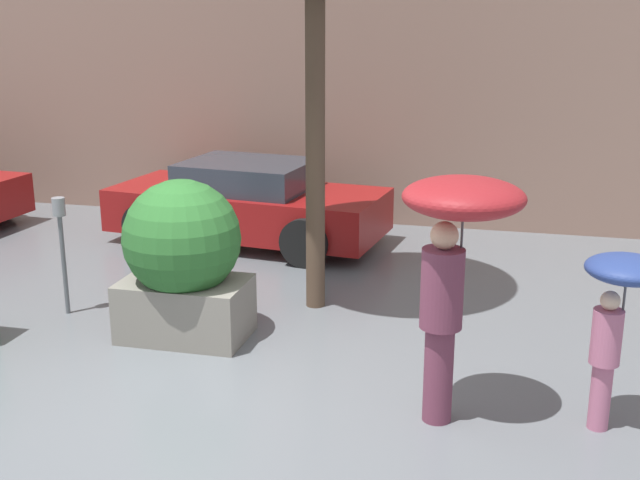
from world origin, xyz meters
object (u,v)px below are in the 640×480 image
at_px(person_adult, 456,236).
at_px(parking_meter, 61,231).
at_px(planter_box, 183,258).
at_px(parked_car_near, 248,204).
at_px(person_child, 619,299).

bearing_deg(person_adult, parking_meter, 128.46).
height_order(person_adult, parking_meter, person_adult).
xyz_separation_m(person_adult, parking_meter, (-4.36, 1.41, -0.62)).
height_order(planter_box, parked_car_near, planter_box).
bearing_deg(planter_box, parked_car_near, 98.33).
bearing_deg(person_child, planter_box, 151.91).
bearing_deg(parked_car_near, person_adult, -137.87).
xyz_separation_m(person_child, parking_meter, (-5.62, 1.28, -0.16)).
distance_m(parked_car_near, parking_meter, 3.45).
relative_size(parked_car_near, parking_meter, 3.09).
bearing_deg(planter_box, person_adult, -21.48).
xyz_separation_m(planter_box, parked_car_near, (-0.52, 3.58, -0.29)).
distance_m(person_adult, person_child, 1.35).
relative_size(person_adult, parking_meter, 1.53).
xyz_separation_m(person_adult, person_child, (1.27, 0.13, -0.46)).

